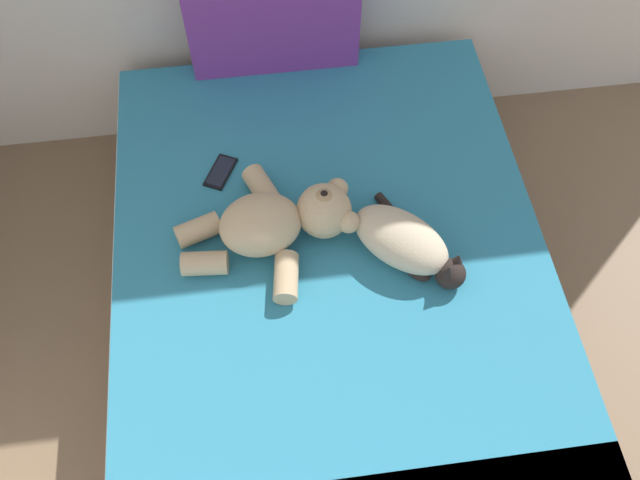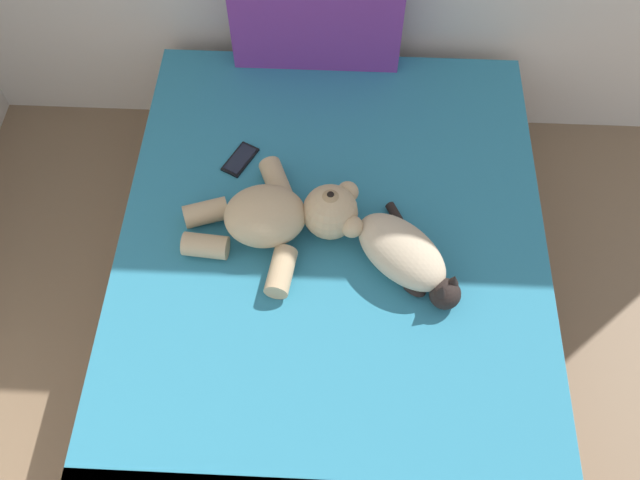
# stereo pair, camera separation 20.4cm
# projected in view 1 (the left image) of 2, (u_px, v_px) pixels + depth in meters

# --- Properties ---
(bed) EXTENTS (1.49, 2.03, 0.47)m
(bed) POSITION_uv_depth(u_px,v_px,m) (332.00, 295.00, 2.43)
(bed) COLOR brown
(bed) RESTS_ON ground_plane
(patterned_cushion) EXTENTS (0.64, 0.11, 0.45)m
(patterned_cushion) POSITION_uv_depth(u_px,v_px,m) (273.00, 18.00, 2.53)
(patterned_cushion) COLOR #72338C
(patterned_cushion) RESTS_ON bed
(cat) EXTENTS (0.38, 0.42, 0.15)m
(cat) POSITION_uv_depth(u_px,v_px,m) (406.00, 243.00, 2.19)
(cat) COLOR #C6B293
(cat) RESTS_ON bed
(teddy_bear) EXTENTS (0.61, 0.53, 0.20)m
(teddy_bear) POSITION_uv_depth(u_px,v_px,m) (279.00, 222.00, 2.21)
(teddy_bear) COLOR tan
(teddy_bear) RESTS_ON bed
(cell_phone) EXTENTS (0.13, 0.16, 0.01)m
(cell_phone) POSITION_uv_depth(u_px,v_px,m) (221.00, 172.00, 2.42)
(cell_phone) COLOR black
(cell_phone) RESTS_ON bed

